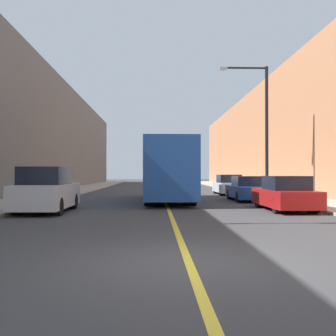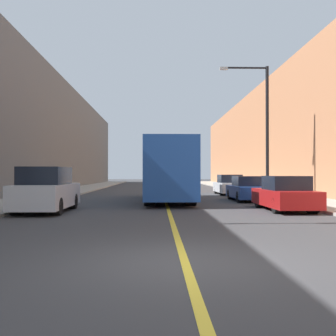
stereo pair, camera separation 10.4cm
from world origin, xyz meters
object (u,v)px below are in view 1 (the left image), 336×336
(car_right_far, at_px, (228,185))
(street_lamp_right, at_px, (262,122))
(car_right_mid, at_px, (248,190))
(bus, at_px, (168,170))
(parked_suv_left, at_px, (47,191))
(car_right_near, at_px, (285,195))

(car_right_far, distance_m, street_lamp_right, 6.59)
(car_right_mid, distance_m, street_lamp_right, 4.73)
(bus, bearing_deg, parked_suv_left, -129.40)
(car_right_near, distance_m, car_right_mid, 5.90)
(bus, relative_size, car_right_mid, 2.47)
(parked_suv_left, bearing_deg, car_right_near, 2.19)
(bus, height_order, car_right_near, bus)
(bus, bearing_deg, car_right_far, 54.38)
(bus, relative_size, car_right_far, 2.36)
(bus, distance_m, street_lamp_right, 6.94)
(bus, xyz_separation_m, street_lamp_right, (6.00, 1.70, 3.04))
(car_right_far, bearing_deg, street_lamp_right, -76.16)
(bus, relative_size, car_right_near, 2.42)
(bus, xyz_separation_m, car_right_far, (4.78, 6.67, -1.11))
(parked_suv_left, height_order, car_right_near, parked_suv_left)
(car_right_near, xyz_separation_m, car_right_far, (-0.06, 12.64, 0.01))
(car_right_near, xyz_separation_m, car_right_mid, (-0.17, 5.89, -0.02))
(car_right_far, bearing_deg, car_right_near, -89.71)
(car_right_mid, bearing_deg, car_right_near, -88.31)
(street_lamp_right, bearing_deg, parked_suv_left, -144.33)
(parked_suv_left, xyz_separation_m, car_right_far, (10.00, 13.02, -0.18))
(car_right_near, height_order, street_lamp_right, street_lamp_right)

